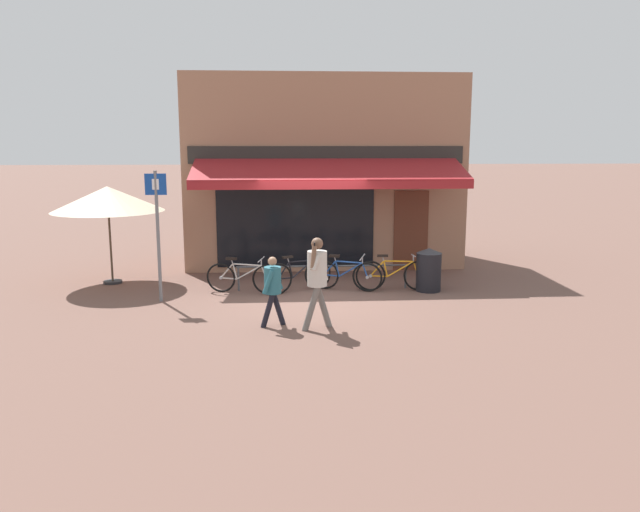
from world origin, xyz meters
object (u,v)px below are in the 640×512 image
at_px(bicycle_blue, 345,275).
at_px(pedestrian_adult, 317,273).
at_px(bicycle_orange, 394,274).
at_px(cafe_parasol, 108,199).
at_px(litter_bin, 429,269).
at_px(parking_sign, 157,223).
at_px(pedestrian_child, 273,284).
at_px(bicycle_silver, 243,277).
at_px(bicycle_black, 298,275).

distance_m(bicycle_blue, pedestrian_adult, 3.07).
bearing_deg(bicycle_orange, cafe_parasol, 172.51).
bearing_deg(cafe_parasol, litter_bin, -9.74).
distance_m(bicycle_blue, parking_sign, 4.29).
distance_m(pedestrian_child, parking_sign, 3.23).
distance_m(bicycle_blue, bicycle_orange, 1.12).
bearing_deg(pedestrian_child, bicycle_silver, -72.85).
xyz_separation_m(bicycle_blue, bicycle_orange, (1.12, -0.05, -0.00)).
relative_size(litter_bin, cafe_parasol, 0.38).
bearing_deg(pedestrian_child, parking_sign, -37.07).
xyz_separation_m(pedestrian_adult, parking_sign, (-3.21, 2.19, 0.64)).
height_order(litter_bin, parking_sign, parking_sign).
xyz_separation_m(litter_bin, cafe_parasol, (-7.39, 1.27, 1.53)).
bearing_deg(pedestrian_child, bicycle_blue, -119.08).
xyz_separation_m(bicycle_silver, bicycle_orange, (3.42, 0.06, 0.01)).
bearing_deg(parking_sign, pedestrian_child, -39.35).
relative_size(bicycle_blue, pedestrian_adult, 0.97).
height_order(litter_bin, cafe_parasol, cafe_parasol).
relative_size(bicycle_silver, pedestrian_child, 1.30).
bearing_deg(bicycle_black, pedestrian_adult, -112.69).
bearing_deg(bicycle_blue, parking_sign, -150.75).
bearing_deg(bicycle_orange, bicycle_blue, 179.87).
height_order(bicycle_silver, cafe_parasol, cafe_parasol).
distance_m(bicycle_orange, cafe_parasol, 6.93).
bearing_deg(bicycle_orange, parking_sign, -170.30).
relative_size(bicycle_black, bicycle_orange, 0.88).
bearing_deg(pedestrian_adult, bicycle_black, -87.33).
xyz_separation_m(litter_bin, parking_sign, (-5.91, -0.55, 1.18)).
bearing_deg(bicycle_silver, litter_bin, 13.49).
distance_m(pedestrian_adult, litter_bin, 3.89).
xyz_separation_m(bicycle_silver, parking_sign, (-1.73, -0.58, 1.31)).
distance_m(pedestrian_adult, pedestrian_child, 0.87).
bearing_deg(bicycle_silver, bicycle_blue, 16.64).
height_order(bicycle_orange, cafe_parasol, cafe_parasol).
xyz_separation_m(bicycle_silver, pedestrian_child, (0.68, -2.55, 0.42)).
distance_m(bicycle_black, bicycle_orange, 2.19).
distance_m(bicycle_orange, parking_sign, 5.35).
xyz_separation_m(pedestrian_child, parking_sign, (-2.40, 1.97, 0.89)).
height_order(bicycle_black, bicycle_orange, bicycle_black).
distance_m(bicycle_black, bicycle_blue, 1.07).
bearing_deg(bicycle_blue, bicycle_silver, -157.80).
height_order(pedestrian_adult, parking_sign, parking_sign).
relative_size(pedestrian_child, litter_bin, 1.33).
bearing_deg(parking_sign, bicycle_orange, 7.07).
relative_size(bicycle_blue, cafe_parasol, 0.63).
distance_m(pedestrian_child, litter_bin, 4.33).
distance_m(bicycle_blue, cafe_parasol, 5.86).
relative_size(pedestrian_child, parking_sign, 0.47).
relative_size(bicycle_silver, parking_sign, 0.62).
relative_size(bicycle_orange, cafe_parasol, 0.69).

